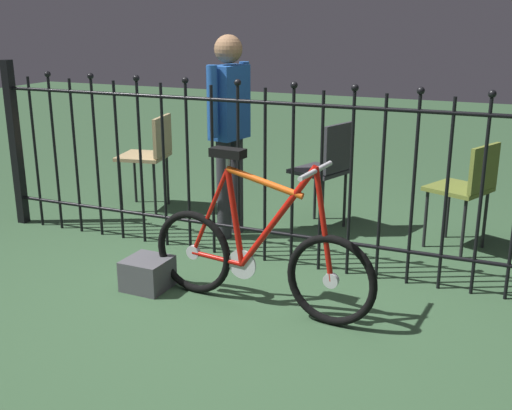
{
  "coord_description": "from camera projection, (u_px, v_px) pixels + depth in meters",
  "views": [
    {
      "loc": [
        1.53,
        -3.1,
        1.63
      ],
      "look_at": [
        0.11,
        0.2,
        0.55
      ],
      "focal_mm": 43.93,
      "sensor_mm": 36.0,
      "label": 1
    }
  ],
  "objects": [
    {
      "name": "display_crate",
      "position": [
        148.0,
        273.0,
        3.9
      ],
      "size": [
        0.27,
        0.27,
        0.19
      ],
      "primitive_type": "cube",
      "rotation": [
        0.0,
        0.0,
        -0.03
      ],
      "color": "#4C4C51",
      "rests_on": "ground"
    },
    {
      "name": "chair_olive",
      "position": [
        468.0,
        184.0,
        4.43
      ],
      "size": [
        0.5,
        0.5,
        0.79
      ],
      "color": "black",
      "rests_on": "ground"
    },
    {
      "name": "bicycle",
      "position": [
        258.0,
        255.0,
        3.58
      ],
      "size": [
        1.42,
        0.4,
        0.93
      ],
      "color": "black",
      "rests_on": "ground"
    },
    {
      "name": "chair_tan",
      "position": [
        151.0,
        151.0,
        5.4
      ],
      "size": [
        0.46,
        0.46,
        0.82
      ],
      "color": "black",
      "rests_on": "ground"
    },
    {
      "name": "ground_plane",
      "position": [
        226.0,
        299.0,
        3.77
      ],
      "size": [
        20.0,
        20.0,
        0.0
      ],
      "primitive_type": "plane",
      "color": "#335234"
    },
    {
      "name": "person_visitor",
      "position": [
        229.0,
        121.0,
        4.63
      ],
      "size": [
        0.23,
        0.47,
        1.51
      ],
      "color": "#2D2D33",
      "rests_on": "ground"
    },
    {
      "name": "iron_fence",
      "position": [
        261.0,
        169.0,
        4.19
      ],
      "size": [
        4.44,
        0.07,
        1.31
      ],
      "color": "black",
      "rests_on": "ground"
    },
    {
      "name": "chair_charcoal",
      "position": [
        327.0,
        165.0,
        4.86
      ],
      "size": [
        0.48,
        0.47,
        0.86
      ],
      "color": "black",
      "rests_on": "ground"
    }
  ]
}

